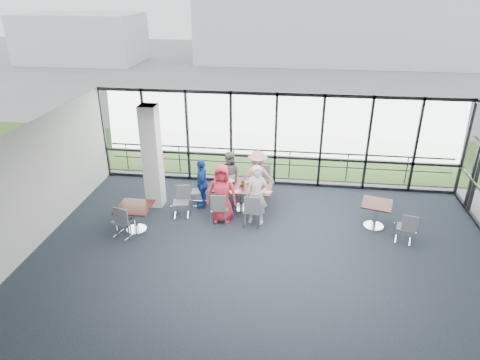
# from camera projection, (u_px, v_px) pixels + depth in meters

# --- Properties ---
(floor) EXTENTS (12.00, 10.00, 0.02)m
(floor) POSITION_uv_depth(u_px,v_px,m) (262.00, 271.00, 10.41)
(floor) COLOR #1C202C
(floor) RESTS_ON ground
(ceiling) EXTENTS (12.00, 10.00, 0.04)m
(ceiling) POSITION_uv_depth(u_px,v_px,m) (265.00, 147.00, 9.06)
(ceiling) COLOR white
(ceiling) RESTS_ON ground
(wall_left) EXTENTS (0.10, 10.00, 3.20)m
(wall_left) POSITION_uv_depth(u_px,v_px,m) (19.00, 198.00, 10.43)
(wall_left) COLOR silver
(wall_left) RESTS_ON ground
(curtain_wall_back) EXTENTS (12.00, 0.10, 3.20)m
(curtain_wall_back) POSITION_uv_depth(u_px,v_px,m) (276.00, 140.00, 14.23)
(curtain_wall_back) COLOR white
(curtain_wall_back) RESTS_ON ground
(exit_door) EXTENTS (0.12, 1.60, 2.10)m
(exit_door) POSITION_uv_depth(u_px,v_px,m) (476.00, 181.00, 12.63)
(exit_door) COLOR black
(exit_door) RESTS_ON ground
(structural_column) EXTENTS (0.50, 0.50, 3.20)m
(structural_column) POSITION_uv_depth(u_px,v_px,m) (152.00, 157.00, 12.85)
(structural_column) COLOR white
(structural_column) RESTS_ON ground
(apron) EXTENTS (80.00, 70.00, 0.02)m
(apron) POSITION_uv_depth(u_px,v_px,m) (280.00, 137.00, 19.41)
(apron) COLOR gray
(apron) RESTS_ON ground
(grass_strip) EXTENTS (80.00, 5.00, 0.01)m
(grass_strip) POSITION_uv_depth(u_px,v_px,m) (278.00, 152.00, 17.60)
(grass_strip) COLOR #335722
(grass_strip) RESTS_ON ground
(hangar_main) EXTENTS (24.00, 10.00, 6.00)m
(hangar_main) POSITION_uv_depth(u_px,v_px,m) (338.00, 25.00, 37.46)
(hangar_main) COLOR silver
(hangar_main) RESTS_ON ground
(hangar_aux) EXTENTS (10.00, 6.00, 4.00)m
(hangar_aux) POSITION_uv_depth(u_px,v_px,m) (82.00, 38.00, 36.86)
(hangar_aux) COLOR silver
(hangar_aux) RESTS_ON ground
(guard_rail) EXTENTS (12.00, 0.06, 0.06)m
(guard_rail) POSITION_uv_depth(u_px,v_px,m) (275.00, 164.00, 15.23)
(guard_rail) COLOR #2D2D33
(guard_rail) RESTS_ON ground
(main_table) EXTENTS (1.89, 1.09, 0.75)m
(main_table) POSITION_uv_depth(u_px,v_px,m) (241.00, 190.00, 13.03)
(main_table) COLOR #391B10
(main_table) RESTS_ON ground
(side_table_left) EXTENTS (0.93, 0.93, 0.75)m
(side_table_left) POSITION_uv_depth(u_px,v_px,m) (134.00, 210.00, 11.86)
(side_table_left) COLOR #391B10
(side_table_left) RESTS_ON ground
(side_table_right) EXTENTS (0.99, 0.99, 0.75)m
(side_table_right) POSITION_uv_depth(u_px,v_px,m) (376.00, 207.00, 12.03)
(side_table_right) COLOR #391B10
(side_table_right) RESTS_ON ground
(diner_near_left) EXTENTS (0.87, 0.57, 1.76)m
(diner_near_left) POSITION_uv_depth(u_px,v_px,m) (222.00, 193.00, 12.25)
(diner_near_left) COLOR red
(diner_near_left) RESTS_ON ground
(diner_near_right) EXTENTS (0.69, 0.54, 1.77)m
(diner_near_right) POSITION_uv_depth(u_px,v_px,m) (257.00, 195.00, 12.14)
(diner_near_right) COLOR silver
(diner_near_right) RESTS_ON ground
(diner_far_left) EXTENTS (0.78, 0.52, 1.52)m
(diner_far_left) POSITION_uv_depth(u_px,v_px,m) (229.00, 174.00, 13.81)
(diner_far_left) COLOR gray
(diner_far_left) RESTS_ON ground
(diner_far_right) EXTENTS (1.08, 0.58, 1.65)m
(diner_far_right) POSITION_uv_depth(u_px,v_px,m) (258.00, 175.00, 13.52)
(diner_far_right) COLOR pink
(diner_far_right) RESTS_ON ground
(diner_end) EXTENTS (0.63, 0.98, 1.57)m
(diner_end) POSITION_uv_depth(u_px,v_px,m) (202.00, 183.00, 13.08)
(diner_end) COLOR #1B3F9A
(diner_end) RESTS_ON ground
(chair_main_nl) EXTENTS (0.51, 0.51, 0.93)m
(chair_main_nl) POSITION_uv_depth(u_px,v_px,m) (220.00, 208.00, 12.34)
(chair_main_nl) COLOR slate
(chair_main_nl) RESTS_ON ground
(chair_main_nr) EXTENTS (0.50, 0.50, 0.98)m
(chair_main_nr) POSITION_uv_depth(u_px,v_px,m) (252.00, 210.00, 12.17)
(chair_main_nr) COLOR slate
(chair_main_nr) RESTS_ON ground
(chair_main_fl) EXTENTS (0.41, 0.41, 0.83)m
(chair_main_fl) POSITION_uv_depth(u_px,v_px,m) (231.00, 183.00, 13.96)
(chair_main_fl) COLOR slate
(chair_main_fl) RESTS_ON ground
(chair_main_fr) EXTENTS (0.48, 0.48, 0.96)m
(chair_main_fr) POSITION_uv_depth(u_px,v_px,m) (262.00, 182.00, 13.89)
(chair_main_fr) COLOR slate
(chair_main_fr) RESTS_ON ground
(chair_main_end) EXTENTS (0.45, 0.45, 0.86)m
(chair_main_end) POSITION_uv_depth(u_px,v_px,m) (198.00, 192.00, 13.34)
(chair_main_end) COLOR slate
(chair_main_end) RESTS_ON ground
(chair_spare_la) EXTENTS (0.57, 0.57, 0.94)m
(chair_spare_la) POSITION_uv_depth(u_px,v_px,m) (123.00, 221.00, 11.65)
(chair_spare_la) COLOR slate
(chair_spare_la) RESTS_ON ground
(chair_spare_lb) EXTENTS (0.52, 0.52, 0.91)m
(chair_spare_lb) POSITION_uv_depth(u_px,v_px,m) (181.00, 202.00, 12.66)
(chair_spare_lb) COLOR slate
(chair_spare_lb) RESTS_ON ground
(chair_spare_r) EXTENTS (0.52, 0.52, 0.86)m
(chair_spare_r) POSITION_uv_depth(u_px,v_px,m) (405.00, 227.00, 11.41)
(chair_spare_r) COLOR slate
(chair_spare_r) RESTS_ON ground
(plate_nl) EXTENTS (0.26, 0.26, 0.01)m
(plate_nl) POSITION_uv_depth(u_px,v_px,m) (221.00, 190.00, 12.73)
(plate_nl) COLOR white
(plate_nl) RESTS_ON main_table
(plate_nr) EXTENTS (0.27, 0.27, 0.01)m
(plate_nr) POSITION_uv_depth(u_px,v_px,m) (258.00, 193.00, 12.56)
(plate_nr) COLOR white
(plate_nr) RESTS_ON main_table
(plate_fl) EXTENTS (0.27, 0.27, 0.01)m
(plate_fl) POSITION_uv_depth(u_px,v_px,m) (230.00, 181.00, 13.33)
(plate_fl) COLOR white
(plate_fl) RESTS_ON main_table
(plate_fr) EXTENTS (0.28, 0.28, 0.01)m
(plate_fr) POSITION_uv_depth(u_px,v_px,m) (257.00, 183.00, 13.19)
(plate_fr) COLOR white
(plate_fr) RESTS_ON main_table
(plate_end) EXTENTS (0.25, 0.25, 0.01)m
(plate_end) POSITION_uv_depth(u_px,v_px,m) (218.00, 184.00, 13.08)
(plate_end) COLOR white
(plate_end) RESTS_ON main_table
(tumbler_a) EXTENTS (0.08, 0.08, 0.15)m
(tumbler_a) POSITION_uv_depth(u_px,v_px,m) (233.00, 186.00, 12.81)
(tumbler_a) COLOR white
(tumbler_a) RESTS_ON main_table
(tumbler_b) EXTENTS (0.07, 0.07, 0.14)m
(tumbler_b) POSITION_uv_depth(u_px,v_px,m) (249.00, 187.00, 12.77)
(tumbler_b) COLOR white
(tumbler_b) RESTS_ON main_table
(tumbler_c) EXTENTS (0.07, 0.07, 0.15)m
(tumbler_c) POSITION_uv_depth(u_px,v_px,m) (243.00, 181.00, 13.16)
(tumbler_c) COLOR white
(tumbler_c) RESTS_ON main_table
(tumbler_d) EXTENTS (0.08, 0.08, 0.15)m
(tumbler_d) POSITION_uv_depth(u_px,v_px,m) (219.00, 184.00, 12.95)
(tumbler_d) COLOR white
(tumbler_d) RESTS_ON main_table
(menu_a) EXTENTS (0.37, 0.32, 0.00)m
(menu_a) POSITION_uv_depth(u_px,v_px,m) (235.00, 192.00, 12.63)
(menu_a) COLOR silver
(menu_a) RESTS_ON main_table
(menu_b) EXTENTS (0.32, 0.27, 0.00)m
(menu_b) POSITION_uv_depth(u_px,v_px,m) (267.00, 192.00, 12.63)
(menu_b) COLOR silver
(menu_b) RESTS_ON main_table
(menu_c) EXTENTS (0.35, 0.31, 0.00)m
(menu_c) POSITION_uv_depth(u_px,v_px,m) (249.00, 181.00, 13.30)
(menu_c) COLOR silver
(menu_c) RESTS_ON main_table
(condiment_caddy) EXTENTS (0.10, 0.07, 0.04)m
(condiment_caddy) POSITION_uv_depth(u_px,v_px,m) (241.00, 186.00, 12.96)
(condiment_caddy) COLOR black
(condiment_caddy) RESTS_ON main_table
(ketchup_bottle) EXTENTS (0.06, 0.06, 0.18)m
(ketchup_bottle) POSITION_uv_depth(u_px,v_px,m) (242.00, 183.00, 12.96)
(ketchup_bottle) COLOR #A5240D
(ketchup_bottle) RESTS_ON main_table
(green_bottle) EXTENTS (0.05, 0.05, 0.20)m
(green_bottle) POSITION_uv_depth(u_px,v_px,m) (244.00, 182.00, 13.00)
(green_bottle) COLOR #207E2A
(green_bottle) RESTS_ON main_table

